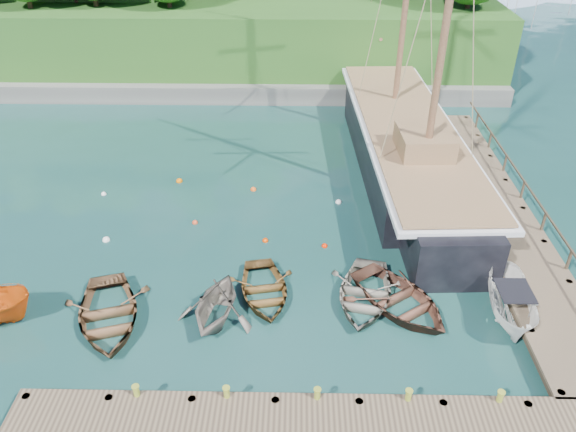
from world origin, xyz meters
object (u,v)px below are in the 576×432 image
object	(u,v)px
rowboat_1	(217,318)
schooner	(406,150)
rowboat_0	(109,323)
rowboat_3	(363,301)
cabin_boat_white	(507,318)
rowboat_2	(264,296)
rowboat_4	(399,307)

from	to	relation	value
rowboat_1	schooner	world-z (taller)	schooner
rowboat_0	rowboat_1	xyz separation A→B (m)	(4.29, 0.32, 0.00)
rowboat_0	rowboat_1	bearing A→B (deg)	-12.98
rowboat_3	rowboat_1	bearing A→B (deg)	-156.39
cabin_boat_white	rowboat_2	bearing A→B (deg)	-178.27
rowboat_4	schooner	bearing A→B (deg)	44.50
rowboat_1	rowboat_3	world-z (taller)	rowboat_1
rowboat_2	schooner	xyz separation A→B (m)	(7.70, 11.65, 1.19)
rowboat_0	schooner	world-z (taller)	schooner
rowboat_1	schooner	bearing A→B (deg)	64.66
rowboat_0	rowboat_2	distance (m)	6.35
rowboat_4	schooner	size ratio (longest dim) A/B	0.17
rowboat_2	cabin_boat_white	bearing A→B (deg)	-17.62
rowboat_2	rowboat_4	world-z (taller)	rowboat_4
cabin_boat_white	rowboat_4	bearing A→B (deg)	-178.74
rowboat_0	rowboat_3	bearing A→B (deg)	-8.94
rowboat_0	cabin_boat_white	xyz separation A→B (m)	(16.03, 0.59, 0.00)
rowboat_4	schooner	distance (m)	12.48
rowboat_1	rowboat_3	bearing A→B (deg)	21.86
rowboat_0	rowboat_1	size ratio (longest dim) A/B	1.37
rowboat_0	rowboat_4	xyz separation A→B (m)	(11.73, 1.11, 0.00)
rowboat_0	schooner	bearing A→B (deg)	26.86
rowboat_1	cabin_boat_white	bearing A→B (deg)	12.09
rowboat_2	rowboat_3	distance (m)	4.20
rowboat_1	cabin_boat_white	xyz separation A→B (m)	(11.74, 0.27, 0.00)
rowboat_1	rowboat_0	bearing A→B (deg)	-165.00
rowboat_0	rowboat_3	xyz separation A→B (m)	(10.30, 1.49, 0.00)
cabin_boat_white	schooner	distance (m)	13.02
rowboat_2	cabin_boat_white	size ratio (longest dim) A/B	0.94
rowboat_3	cabin_boat_white	size ratio (longest dim) A/B	1.05
rowboat_3	rowboat_4	bearing A→B (deg)	-2.46
rowboat_1	rowboat_2	size ratio (longest dim) A/B	0.88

